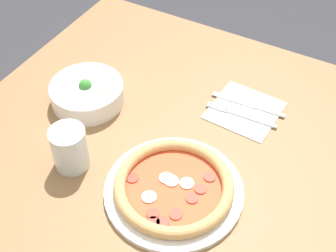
% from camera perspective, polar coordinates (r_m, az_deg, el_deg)
% --- Properties ---
extents(dining_table, '(1.19, 0.96, 0.75)m').
position_cam_1_polar(dining_table, '(1.12, -3.81, -9.17)').
color(dining_table, olive).
rests_on(dining_table, ground_plane).
extents(pizza, '(0.30, 0.30, 0.04)m').
position_cam_1_polar(pizza, '(0.99, 0.65, -7.59)').
color(pizza, white).
rests_on(pizza, dining_table).
extents(bowl, '(0.18, 0.18, 0.07)m').
position_cam_1_polar(bowl, '(1.19, -9.84, 4.10)').
color(bowl, white).
rests_on(bowl, dining_table).
extents(napkin, '(0.17, 0.17, 0.00)m').
position_cam_1_polar(napkin, '(1.18, 9.33, 1.89)').
color(napkin, white).
rests_on(napkin, dining_table).
extents(fork, '(0.02, 0.18, 0.00)m').
position_cam_1_polar(fork, '(1.16, 8.99, 1.28)').
color(fork, silver).
rests_on(fork, napkin).
extents(knife, '(0.02, 0.19, 0.01)m').
position_cam_1_polar(knife, '(1.19, 10.09, 2.47)').
color(knife, silver).
rests_on(knife, napkin).
extents(glass, '(0.08, 0.08, 0.10)m').
position_cam_1_polar(glass, '(1.04, -11.88, -2.66)').
color(glass, silver).
rests_on(glass, dining_table).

